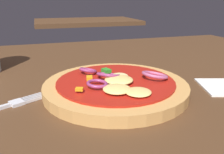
{
  "coord_description": "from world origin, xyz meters",
  "views": [
    {
      "loc": [
        -0.16,
        -0.33,
        0.18
      ],
      "look_at": [
        -0.04,
        0.03,
        0.05
      ],
      "focal_mm": 37.22,
      "sensor_mm": 36.0,
      "label": 1
    }
  ],
  "objects": [
    {
      "name": "pizza",
      "position": [
        -0.04,
        0.01,
        0.04
      ],
      "size": [
        0.24,
        0.24,
        0.04
      ],
      "color": "tan",
      "rests_on": "dining_table"
    },
    {
      "name": "background_table",
      "position": [
        0.2,
        1.43,
        0.01
      ],
      "size": [
        0.75,
        0.48,
        0.03
      ],
      "color": "#4C301C",
      "rests_on": "ground"
    },
    {
      "name": "dining_table",
      "position": [
        0.0,
        0.0,
        0.01
      ],
      "size": [
        1.12,
        1.02,
        0.03
      ],
      "color": "#4C301C",
      "rests_on": "ground"
    }
  ]
}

